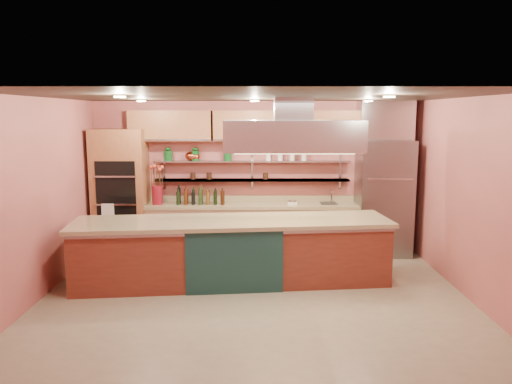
{
  "coord_description": "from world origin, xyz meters",
  "views": [
    {
      "loc": [
        0.01,
        -6.82,
        2.57
      ],
      "look_at": [
        0.02,
        1.0,
        1.34
      ],
      "focal_mm": 35.0,
      "sensor_mm": 36.0,
      "label": 1
    }
  ],
  "objects_px": {
    "flower_vase": "(157,195)",
    "green_canister": "(228,156)",
    "refrigerator": "(383,198)",
    "copper_kettle": "(191,156)",
    "kitchen_scale": "(292,202)",
    "island": "(233,251)"
  },
  "relations": [
    {
      "from": "island",
      "to": "copper_kettle",
      "type": "xyz_separation_m",
      "value": [
        -0.85,
        1.79,
        1.31
      ]
    },
    {
      "from": "refrigerator",
      "to": "island",
      "type": "bearing_deg",
      "value": -149.8
    },
    {
      "from": "kitchen_scale",
      "to": "island",
      "type": "bearing_deg",
      "value": -146.77
    },
    {
      "from": "flower_vase",
      "to": "green_canister",
      "type": "relative_size",
      "value": 1.92
    },
    {
      "from": "copper_kettle",
      "to": "green_canister",
      "type": "relative_size",
      "value": 1.13
    },
    {
      "from": "copper_kettle",
      "to": "refrigerator",
      "type": "bearing_deg",
      "value": -3.72
    },
    {
      "from": "refrigerator",
      "to": "kitchen_scale",
      "type": "distance_m",
      "value": 1.66
    },
    {
      "from": "green_canister",
      "to": "island",
      "type": "bearing_deg",
      "value": -84.82
    },
    {
      "from": "refrigerator",
      "to": "copper_kettle",
      "type": "distance_m",
      "value": 3.62
    },
    {
      "from": "flower_vase",
      "to": "green_canister",
      "type": "distance_m",
      "value": 1.47
    },
    {
      "from": "island",
      "to": "flower_vase",
      "type": "bearing_deg",
      "value": 126.76
    },
    {
      "from": "green_canister",
      "to": "copper_kettle",
      "type": "bearing_deg",
      "value": 180.0
    },
    {
      "from": "refrigerator",
      "to": "green_canister",
      "type": "relative_size",
      "value": 11.75
    },
    {
      "from": "island",
      "to": "green_canister",
      "type": "height_order",
      "value": "green_canister"
    },
    {
      "from": "refrigerator",
      "to": "island",
      "type": "xyz_separation_m",
      "value": [
        -2.69,
        -1.56,
        -0.56
      ]
    },
    {
      "from": "flower_vase",
      "to": "copper_kettle",
      "type": "height_order",
      "value": "copper_kettle"
    },
    {
      "from": "flower_vase",
      "to": "kitchen_scale",
      "type": "height_order",
      "value": "flower_vase"
    },
    {
      "from": "flower_vase",
      "to": "green_canister",
      "type": "height_order",
      "value": "green_canister"
    },
    {
      "from": "kitchen_scale",
      "to": "copper_kettle",
      "type": "distance_m",
      "value": 2.06
    },
    {
      "from": "refrigerator",
      "to": "flower_vase",
      "type": "relative_size",
      "value": 6.1
    },
    {
      "from": "island",
      "to": "copper_kettle",
      "type": "distance_m",
      "value": 2.38
    },
    {
      "from": "kitchen_scale",
      "to": "copper_kettle",
      "type": "height_order",
      "value": "copper_kettle"
    }
  ]
}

